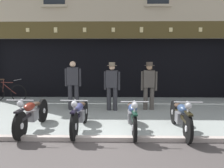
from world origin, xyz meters
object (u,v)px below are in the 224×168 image
object	(u,v)px
motorcycle_center	(132,115)
advert_board_far	(55,61)
advert_board_near	(79,61)
salesman_left	(73,83)
motorcycle_center_left	(80,114)
shopkeeper_center	(112,84)
motorcycle_left	(32,114)
motorcycle_center_right	(180,116)
salesman_right	(149,83)
leaning_bicycle	(7,92)

from	to	relation	value
motorcycle_center	advert_board_far	bearing A→B (deg)	-56.77
advert_board_near	salesman_left	bearing A→B (deg)	-85.73
motorcycle_center_left	advert_board_near	distance (m)	4.86
motorcycle_center_left	advert_board_far	xyz separation A→B (m)	(-1.82, 4.65, 1.20)
shopkeeper_center	advert_board_near	xyz separation A→B (m)	(-1.54, 2.50, 0.70)
motorcycle_left	salesman_left	world-z (taller)	salesman_left
salesman_left	advert_board_near	size ratio (longest dim) A/B	1.70
motorcycle_center	motorcycle_center_right	size ratio (longest dim) A/B	0.97
motorcycle_left	salesman_left	xyz separation A→B (m)	(0.64, 2.22, 0.51)
motorcycle_left	shopkeeper_center	world-z (taller)	shopkeeper_center
salesman_left	salesman_right	world-z (taller)	salesman_left
shopkeeper_center	salesman_right	world-z (taller)	salesman_right
advert_board_near	advert_board_far	size ratio (longest dim) A/B	1.04
motorcycle_center_right	motorcycle_center_left	bearing A→B (deg)	0.68
salesman_right	advert_board_far	distance (m)	4.60
advert_board_far	leaning_bicycle	xyz separation A→B (m)	(-1.76, -1.04, -1.25)
motorcycle_left	advert_board_near	bearing A→B (deg)	-93.34
shopkeeper_center	advert_board_far	bearing A→B (deg)	-34.23
motorcycle_center_left	motorcycle_center_right	xyz separation A→B (m)	(2.51, -0.06, -0.00)
motorcycle_center_right	motorcycle_left	bearing A→B (deg)	0.82
motorcycle_left	leaning_bicycle	distance (m)	4.30
leaning_bicycle	shopkeeper_center	bearing A→B (deg)	81.81
salesman_left	advert_board_far	size ratio (longest dim) A/B	1.77
salesman_left	leaning_bicycle	xyz separation A→B (m)	(-3.00, 1.37, -0.56)
motorcycle_center_left	motorcycle_left	bearing A→B (deg)	1.03
motorcycle_center	advert_board_near	world-z (taller)	advert_board_near
motorcycle_left	motorcycle_center_right	world-z (taller)	motorcycle_left
salesman_right	advert_board_far	world-z (taller)	advert_board_far
salesman_left	advert_board_far	distance (m)	2.80
motorcycle_center_left	motorcycle_center	distance (m)	1.32
shopkeeper_center	leaning_bicycle	world-z (taller)	shopkeeper_center
motorcycle_center	advert_board_far	size ratio (longest dim) A/B	2.12
leaning_bicycle	motorcycle_left	bearing A→B (deg)	43.59
motorcycle_center	motorcycle_left	bearing A→B (deg)	-1.39
shopkeeper_center	advert_board_far	xyz separation A→B (m)	(-2.59, 2.50, 0.71)
motorcycle_center_right	shopkeeper_center	size ratio (longest dim) A/B	1.26
salesman_left	advert_board_near	distance (m)	2.51
motorcycle_center_left	salesman_right	bearing A→B (deg)	-129.96
salesman_left	salesman_right	bearing A→B (deg)	179.26
motorcycle_center	leaning_bicycle	world-z (taller)	leaning_bicycle
motorcycle_center_left	leaning_bicycle	size ratio (longest dim) A/B	1.19
salesman_right	advert_board_near	size ratio (longest dim) A/B	1.67
motorcycle_left	advert_board_near	distance (m)	4.80
advert_board_far	motorcycle_center_right	bearing A→B (deg)	-47.42
motorcycle_center_left	motorcycle_center_right	world-z (taller)	motorcycle_center_left
leaning_bicycle	salesman_left	bearing A→B (deg)	75.68
motorcycle_center_right	salesman_right	bearing A→B (deg)	-76.93
salesman_right	advert_board_near	world-z (taller)	advert_board_near
motorcycle_left	motorcycle_center_right	size ratio (longest dim) A/B	0.99
advert_board_far	motorcycle_center_left	bearing A→B (deg)	-68.66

